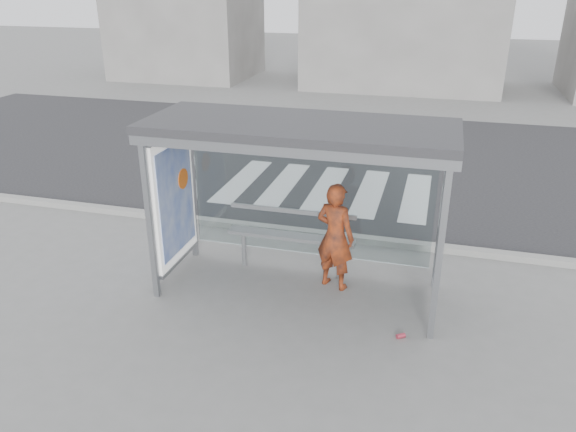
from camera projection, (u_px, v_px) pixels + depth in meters
The scene contains 10 objects.
ground at pixel (298, 291), 8.58m from camera, with size 80.00×80.00×0.00m, color slate.
road at pixel (364, 158), 14.78m from camera, with size 30.00×10.00×0.01m, color black.
curb at pixel (324, 235), 10.28m from camera, with size 30.00×0.18×0.12m, color gray.
crosswalk at pixel (326, 188), 12.68m from camera, with size 4.55×3.00×0.00m.
bus_shelter at pixel (274, 164), 7.94m from camera, with size 4.25×1.65×2.62m.
building_left at pixel (186, 9), 25.77m from camera, with size 6.00×5.00×6.00m, color slate.
building_center at pixel (405, 25), 23.53m from camera, with size 8.00×5.00×5.00m, color slate.
person at pixel (335, 236), 8.39m from camera, with size 0.61×0.40×1.68m, color #CF5713.
bench at pixel (291, 236), 8.91m from camera, with size 2.04×0.25×1.06m.
soda_can at pixel (401, 336), 7.44m from camera, with size 0.06×0.06×0.12m, color #EF465D.
Camera 1 is at (1.83, -7.20, 4.44)m, focal length 35.00 mm.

